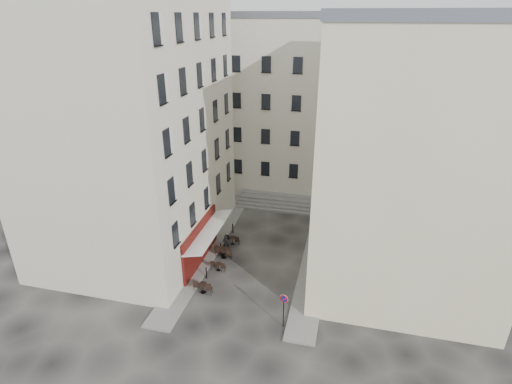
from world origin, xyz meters
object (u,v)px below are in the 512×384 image
(bistro_table_a, at_px, (203,287))
(pedestrian, at_px, (226,244))
(no_parking_sign, at_px, (284,305))
(bistro_table_b, at_px, (218,266))

(bistro_table_a, xyz_separation_m, pedestrian, (-0.01, 5.48, 0.31))
(no_parking_sign, xyz_separation_m, bistro_table_a, (-6.18, 2.02, -1.26))
(pedestrian, bearing_deg, bistro_table_a, 94.05)
(bistro_table_a, height_order, pedestrian, pedestrian)
(no_parking_sign, distance_m, bistro_table_b, 7.81)
(bistro_table_a, bearing_deg, no_parking_sign, -18.10)
(bistro_table_b, height_order, pedestrian, pedestrian)
(no_parking_sign, bearing_deg, pedestrian, 144.79)
(bistro_table_a, xyz_separation_m, bistro_table_b, (0.21, 2.84, -0.08))
(pedestrian, bearing_deg, bistro_table_b, 98.69)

